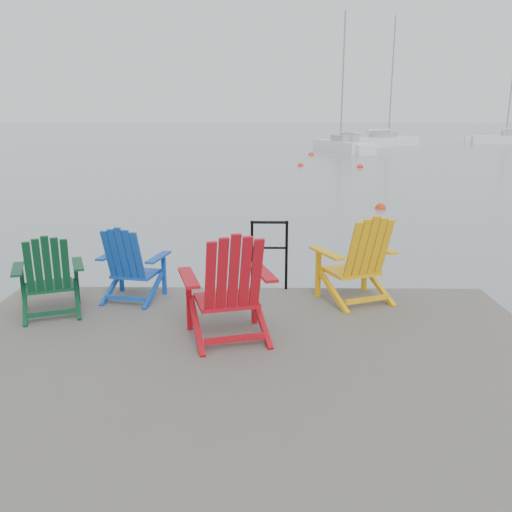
{
  "coord_description": "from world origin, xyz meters",
  "views": [
    {
      "loc": [
        0.2,
        -4.25,
        2.69
      ],
      "look_at": [
        0.07,
        2.8,
        0.85
      ],
      "focal_mm": 38.0,
      "sensor_mm": 36.0,
      "label": 1
    }
  ],
  "objects_px": {
    "chair_green": "(49,275)",
    "chair_red": "(229,286)",
    "handrail": "(269,248)",
    "buoy_d": "(311,155)",
    "chair_blue": "(131,263)",
    "sailboat_mid": "(385,142)",
    "buoy_a": "(380,209)",
    "buoy_c": "(360,168)",
    "buoy_b": "(301,166)",
    "chair_yellow": "(358,259)",
    "sailboat_near": "(342,147)",
    "sailboat_far": "(509,140)"
  },
  "relations": [
    {
      "from": "chair_green",
      "to": "chair_red",
      "type": "relative_size",
      "value": 0.84
    },
    {
      "from": "handrail",
      "to": "buoy_d",
      "type": "height_order",
      "value": "handrail"
    },
    {
      "from": "chair_blue",
      "to": "sailboat_mid",
      "type": "height_order",
      "value": "sailboat_mid"
    },
    {
      "from": "chair_green",
      "to": "buoy_a",
      "type": "relative_size",
      "value": 2.85
    },
    {
      "from": "buoy_c",
      "to": "buoy_b",
      "type": "bearing_deg",
      "value": 163.16
    },
    {
      "from": "buoy_a",
      "to": "chair_yellow",
      "type": "bearing_deg",
      "value": -103.38
    },
    {
      "from": "chair_red",
      "to": "sailboat_mid",
      "type": "relative_size",
      "value": 0.1
    },
    {
      "from": "chair_yellow",
      "to": "sailboat_near",
      "type": "distance_m",
      "value": 36.2
    },
    {
      "from": "chair_blue",
      "to": "sailboat_mid",
      "type": "bearing_deg",
      "value": 85.96
    },
    {
      "from": "chair_yellow",
      "to": "buoy_b",
      "type": "relative_size",
      "value": 3.35
    },
    {
      "from": "chair_green",
      "to": "chair_yellow",
      "type": "xyz_separation_m",
      "value": [
        3.51,
        0.51,
        0.07
      ]
    },
    {
      "from": "handrail",
      "to": "chair_green",
      "type": "height_order",
      "value": "chair_green"
    },
    {
      "from": "chair_yellow",
      "to": "buoy_d",
      "type": "bearing_deg",
      "value": 63.23
    },
    {
      "from": "buoy_d",
      "to": "handrail",
      "type": "bearing_deg",
      "value": -95.66
    },
    {
      "from": "chair_green",
      "to": "buoy_a",
      "type": "bearing_deg",
      "value": 39.02
    },
    {
      "from": "chair_blue",
      "to": "sailboat_far",
      "type": "distance_m",
      "value": 53.5
    },
    {
      "from": "handrail",
      "to": "chair_blue",
      "type": "distance_m",
      "value": 1.73
    },
    {
      "from": "chair_green",
      "to": "chair_blue",
      "type": "relative_size",
      "value": 1.01
    },
    {
      "from": "buoy_b",
      "to": "buoy_a",
      "type": "bearing_deg",
      "value": -83.93
    },
    {
      "from": "buoy_c",
      "to": "chair_blue",
      "type": "bearing_deg",
      "value": -106.22
    },
    {
      "from": "handrail",
      "to": "buoy_b",
      "type": "height_order",
      "value": "handrail"
    },
    {
      "from": "chair_green",
      "to": "sailboat_mid",
      "type": "xyz_separation_m",
      "value": [
        13.14,
        43.9,
        -0.62
      ]
    },
    {
      "from": "chair_yellow",
      "to": "sailboat_far",
      "type": "distance_m",
      "value": 52.29
    },
    {
      "from": "sailboat_far",
      "to": "buoy_a",
      "type": "xyz_separation_m",
      "value": [
        -20.03,
        -37.56,
        -0.36
      ]
    },
    {
      "from": "chair_blue",
      "to": "sailboat_far",
      "type": "bearing_deg",
      "value": 73.91
    },
    {
      "from": "sailboat_near",
      "to": "buoy_d",
      "type": "xyz_separation_m",
      "value": [
        -2.69,
        -3.89,
        -0.36
      ]
    },
    {
      "from": "sailboat_far",
      "to": "chair_red",
      "type": "bearing_deg",
      "value": 165.81
    },
    {
      "from": "buoy_a",
      "to": "handrail",
      "type": "bearing_deg",
      "value": -110.0
    },
    {
      "from": "chair_green",
      "to": "chair_blue",
      "type": "bearing_deg",
      "value": 11.9
    },
    {
      "from": "chair_blue",
      "to": "buoy_a",
      "type": "relative_size",
      "value": 2.82
    },
    {
      "from": "chair_red",
      "to": "sailboat_far",
      "type": "relative_size",
      "value": 0.12
    },
    {
      "from": "chair_green",
      "to": "chair_red",
      "type": "distance_m",
      "value": 2.16
    },
    {
      "from": "buoy_b",
      "to": "buoy_d",
      "type": "relative_size",
      "value": 0.78
    },
    {
      "from": "handrail",
      "to": "buoy_a",
      "type": "distance_m",
      "value": 9.88
    },
    {
      "from": "chair_red",
      "to": "sailboat_far",
      "type": "distance_m",
      "value": 53.97
    },
    {
      "from": "chair_blue",
      "to": "sailboat_near",
      "type": "distance_m",
      "value": 36.65
    },
    {
      "from": "handrail",
      "to": "chair_yellow",
      "type": "xyz_separation_m",
      "value": [
        1.05,
        -0.48,
        -0.0
      ]
    },
    {
      "from": "chair_red",
      "to": "buoy_d",
      "type": "relative_size",
      "value": 2.74
    },
    {
      "from": "chair_red",
      "to": "buoy_b",
      "type": "height_order",
      "value": "chair_red"
    },
    {
      "from": "chair_red",
      "to": "buoy_c",
      "type": "xyz_separation_m",
      "value": [
        5.37,
        23.95,
        -1.06
      ]
    },
    {
      "from": "buoy_b",
      "to": "sailboat_near",
      "type": "bearing_deg",
      "value": 72.05
    },
    {
      "from": "sailboat_near",
      "to": "buoy_c",
      "type": "distance_m",
      "value": 13.13
    },
    {
      "from": "buoy_a",
      "to": "buoy_b",
      "type": "relative_size",
      "value": 1.03
    },
    {
      "from": "handrail",
      "to": "buoy_b",
      "type": "relative_size",
      "value": 2.81
    },
    {
      "from": "sailboat_mid",
      "to": "buoy_d",
      "type": "xyz_separation_m",
      "value": [
        -7.56,
        -11.41,
        -0.36
      ]
    },
    {
      "from": "handrail",
      "to": "buoy_a",
      "type": "height_order",
      "value": "handrail"
    },
    {
      "from": "sailboat_mid",
      "to": "buoy_d",
      "type": "bearing_deg",
      "value": -78.69
    },
    {
      "from": "chair_green",
      "to": "sailboat_near",
      "type": "xyz_separation_m",
      "value": [
        8.27,
        36.39,
        -0.62
      ]
    },
    {
      "from": "chair_yellow",
      "to": "chair_blue",
      "type": "bearing_deg",
      "value": 156.72
    },
    {
      "from": "handrail",
      "to": "chair_green",
      "type": "relative_size",
      "value": 0.96
    }
  ]
}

